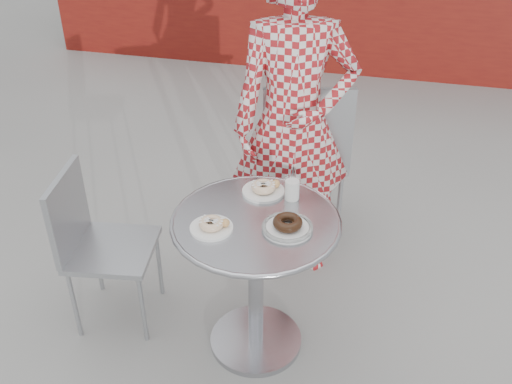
% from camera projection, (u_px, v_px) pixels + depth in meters
% --- Properties ---
extents(ground, '(60.00, 60.00, 0.00)m').
position_uv_depth(ground, '(254.00, 348.00, 2.65)').
color(ground, '#A8A6A0').
rests_on(ground, ground).
extents(bistro_table, '(0.70, 0.70, 0.71)m').
position_uv_depth(bistro_table, '(256.00, 253.00, 2.39)').
color(bistro_table, '#BABABF').
rests_on(bistro_table, ground).
extents(chair_far, '(0.56, 0.56, 0.97)m').
position_uv_depth(chair_far, '(302.00, 184.00, 3.30)').
color(chair_far, '#A0A2A7').
rests_on(chair_far, ground).
extents(chair_left, '(0.43, 0.43, 0.79)m').
position_uv_depth(chair_left, '(115.00, 275.00, 2.71)').
color(chair_left, '#A0A2A7').
rests_on(chair_left, ground).
extents(seated_person, '(0.69, 0.55, 1.66)m').
position_uv_depth(seated_person, '(294.00, 124.00, 2.76)').
color(seated_person, maroon).
rests_on(seated_person, ground).
extents(plate_far, '(0.18, 0.18, 0.05)m').
position_uv_depth(plate_far, '(264.00, 189.00, 2.46)').
color(plate_far, white).
rests_on(plate_far, bistro_table).
extents(plate_near, '(0.17, 0.17, 0.05)m').
position_uv_depth(plate_near, '(212.00, 225.00, 2.24)').
color(plate_near, white).
rests_on(plate_near, bistro_table).
extents(plate_checker, '(0.20, 0.20, 0.05)m').
position_uv_depth(plate_checker, '(288.00, 226.00, 2.24)').
color(plate_checker, white).
rests_on(plate_checker, bistro_table).
extents(milk_cup, '(0.07, 0.07, 0.11)m').
position_uv_depth(milk_cup, '(292.00, 189.00, 2.40)').
color(milk_cup, white).
rests_on(milk_cup, bistro_table).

